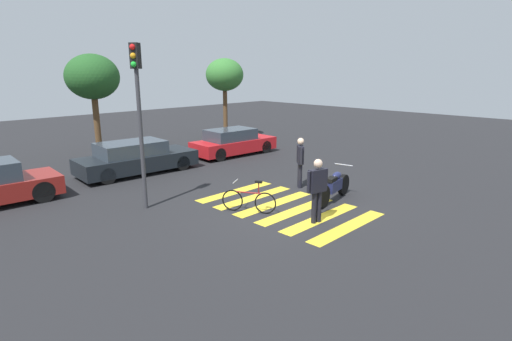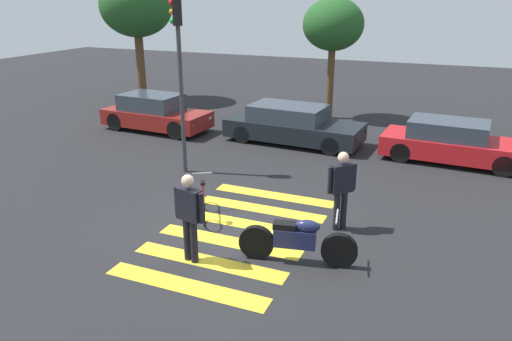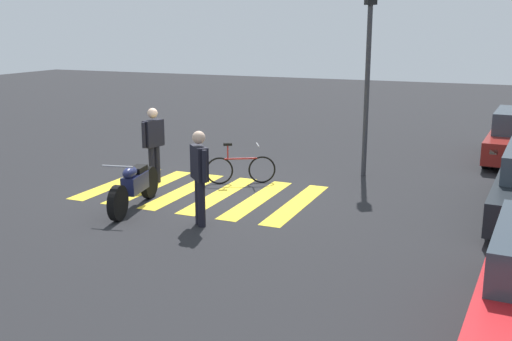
{
  "view_description": "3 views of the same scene",
  "coord_description": "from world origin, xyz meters",
  "px_view_note": "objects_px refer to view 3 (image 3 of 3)",
  "views": [
    {
      "loc": [
        -8.83,
        -7.56,
        4.11
      ],
      "look_at": [
        0.49,
        1.74,
        0.76
      ],
      "focal_mm": 28.01,
      "sensor_mm": 36.0,
      "label": 1
    },
    {
      "loc": [
        4.06,
        -8.71,
        4.93
      ],
      "look_at": [
        -0.05,
        1.13,
        1.06
      ],
      "focal_mm": 34.35,
      "sensor_mm": 36.0,
      "label": 2
    },
    {
      "loc": [
        11.56,
        6.22,
        3.64
      ],
      "look_at": [
        0.76,
        1.64,
        0.84
      ],
      "focal_mm": 42.56,
      "sensor_mm": 36.0,
      "label": 3
    }
  ],
  "objects_px": {
    "officer_by_motorcycle": "(154,140)",
    "traffic_light_pole": "(369,45)",
    "leaning_bicycle": "(240,169)",
    "officer_on_foot": "(199,171)",
    "police_motorcycle": "(134,186)"
  },
  "relations": [
    {
      "from": "leaning_bicycle",
      "to": "officer_on_foot",
      "type": "distance_m",
      "value": 3.21
    },
    {
      "from": "officer_by_motorcycle",
      "to": "traffic_light_pole",
      "type": "height_order",
      "value": "traffic_light_pole"
    },
    {
      "from": "leaning_bicycle",
      "to": "traffic_light_pole",
      "type": "bearing_deg",
      "value": 128.52
    },
    {
      "from": "officer_by_motorcycle",
      "to": "traffic_light_pole",
      "type": "xyz_separation_m",
      "value": [
        -2.72,
        4.37,
        2.15
      ]
    },
    {
      "from": "officer_by_motorcycle",
      "to": "leaning_bicycle",
      "type": "bearing_deg",
      "value": 111.47
    },
    {
      "from": "traffic_light_pole",
      "to": "police_motorcycle",
      "type": "bearing_deg",
      "value": -38.15
    },
    {
      "from": "traffic_light_pole",
      "to": "officer_by_motorcycle",
      "type": "bearing_deg",
      "value": -58.13
    },
    {
      "from": "leaning_bicycle",
      "to": "police_motorcycle",
      "type": "bearing_deg",
      "value": -23.55
    },
    {
      "from": "leaning_bicycle",
      "to": "officer_on_foot",
      "type": "height_order",
      "value": "officer_on_foot"
    },
    {
      "from": "officer_on_foot",
      "to": "traffic_light_pole",
      "type": "height_order",
      "value": "traffic_light_pole"
    },
    {
      "from": "leaning_bicycle",
      "to": "traffic_light_pole",
      "type": "xyz_separation_m",
      "value": [
        -1.97,
        2.48,
        2.83
      ]
    },
    {
      "from": "traffic_light_pole",
      "to": "leaning_bicycle",
      "type": "bearing_deg",
      "value": -51.48
    },
    {
      "from": "officer_on_foot",
      "to": "traffic_light_pole",
      "type": "distance_m",
      "value": 5.82
    },
    {
      "from": "police_motorcycle",
      "to": "leaning_bicycle",
      "type": "xyz_separation_m",
      "value": [
        -2.66,
        1.16,
        -0.11
      ]
    },
    {
      "from": "traffic_light_pole",
      "to": "officer_on_foot",
      "type": "bearing_deg",
      "value": -20.64
    }
  ]
}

